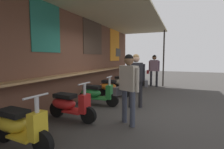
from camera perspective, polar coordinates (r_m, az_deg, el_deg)
The scene contains 11 objects.
ground_plane at distance 5.27m, azimuth 5.11°, elevation -11.48°, with size 31.59×31.59×0.00m, color #383533.
market_stall_facade at distance 5.84m, azimuth -12.02°, elevation 8.45°, with size 11.28×2.82×3.27m.
scooter_yellow at distance 3.44m, azimuth -29.13°, elevation -14.78°, with size 0.48×1.40×0.97m.
scooter_red at distance 4.41m, azimuth -14.36°, elevation -9.77°, with size 0.49×1.40×0.97m.
scooter_green at distance 5.57m, azimuth -5.59°, elevation -6.39°, with size 0.49×1.40×0.97m.
scooter_orange at distance 6.81m, azimuth -0.08°, elevation -4.17°, with size 0.46×1.40×0.97m.
scooter_cream at distance 8.14m, azimuth 3.82°, elevation -2.55°, with size 0.50×1.40×0.97m.
scooter_maroon at distance 9.51m, azimuth 6.60°, elevation -1.40°, with size 0.46×1.40×0.97m.
shopper_with_handbag at distance 3.89m, azimuth 5.45°, elevation -2.69°, with size 0.40×0.65×1.63m.
shopper_browsing at distance 9.37m, azimuth 13.95°, elevation 2.39°, with size 0.26×0.66×1.70m.
shopper_passing at distance 5.26m, azimuth 8.19°, elevation -0.27°, with size 0.43×0.65×1.66m.
Camera 1 is at (-4.81, -1.49, 1.55)m, focal length 27.06 mm.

